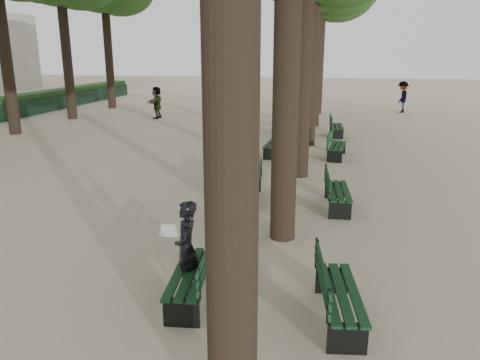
# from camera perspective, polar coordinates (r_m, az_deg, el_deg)

# --- Properties ---
(ground) EXTENTS (120.00, 120.00, 0.00)m
(ground) POSITION_cam_1_polar(r_m,az_deg,el_deg) (7.57, -9.16, -14.69)
(ground) COLOR #BBAA8D
(ground) RESTS_ON ground
(bench_left_0) EXTENTS (0.76, 1.85, 0.92)m
(bench_left_0) POSITION_cam_1_polar(r_m,az_deg,el_deg) (7.53, -5.94, -12.38)
(bench_left_0) COLOR black
(bench_left_0) RESTS_ON ground
(bench_left_1) EXTENTS (0.69, 1.83, 0.92)m
(bench_left_1) POSITION_cam_1_polar(r_m,az_deg,el_deg) (12.10, 1.01, -1.28)
(bench_left_1) COLOR black
(bench_left_1) RESTS_ON ground
(bench_left_2) EXTENTS (0.67, 1.83, 0.92)m
(bench_left_2) POSITION_cam_1_polar(r_m,az_deg,el_deg) (17.35, 4.20, 3.90)
(bench_left_2) COLOR black
(bench_left_2) RESTS_ON ground
(bench_left_3) EXTENTS (0.76, 1.85, 0.92)m
(bench_left_3) POSITION_cam_1_polar(r_m,az_deg,el_deg) (22.39, 5.83, 6.54)
(bench_left_3) COLOR black
(bench_left_3) RESTS_ON ground
(bench_right_0) EXTENTS (0.80, 1.86, 0.92)m
(bench_right_0) POSITION_cam_1_polar(r_m,az_deg,el_deg) (7.11, 12.00, -14.50)
(bench_right_0) COLOR black
(bench_right_0) RESTS_ON ground
(bench_right_1) EXTENTS (0.71, 1.84, 0.92)m
(bench_right_1) POSITION_cam_1_polar(r_m,az_deg,el_deg) (11.76, 11.80, -2.13)
(bench_right_1) COLOR black
(bench_right_1) RESTS_ON ground
(bench_right_2) EXTENTS (0.74, 1.85, 0.92)m
(bench_right_2) POSITION_cam_1_polar(r_m,az_deg,el_deg) (17.25, 11.71, 3.55)
(bench_right_2) COLOR black
(bench_right_2) RESTS_ON ground
(bench_right_3) EXTENTS (0.66, 1.83, 0.92)m
(bench_right_3) POSITION_cam_1_polar(r_m,az_deg,el_deg) (21.64, 11.67, 5.98)
(bench_right_3) COLOR black
(bench_right_3) RESTS_ON ground
(man_with_map) EXTENTS (0.66, 0.67, 1.55)m
(man_with_map) POSITION_cam_1_polar(r_m,az_deg,el_deg) (7.50, -6.55, -8.24)
(man_with_map) COLOR black
(man_with_map) RESTS_ON ground
(pedestrian_e) EXTENTS (0.43, 1.66, 1.78)m
(pedestrian_e) POSITION_cam_1_polar(r_m,az_deg,el_deg) (27.17, -10.12, 9.29)
(pedestrian_e) COLOR #262628
(pedestrian_e) RESTS_ON ground
(pedestrian_b) EXTENTS (0.74, 1.29, 1.91)m
(pedestrian_b) POSITION_cam_1_polar(r_m,az_deg,el_deg) (30.87, 19.18, 9.54)
(pedestrian_b) COLOR #262628
(pedestrian_b) RESTS_ON ground
(pedestrian_a) EXTENTS (0.79, 0.73, 1.58)m
(pedestrian_a) POSITION_cam_1_polar(r_m,az_deg,el_deg) (31.13, -0.34, 10.13)
(pedestrian_a) COLOR #262628
(pedestrian_a) RESTS_ON ground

